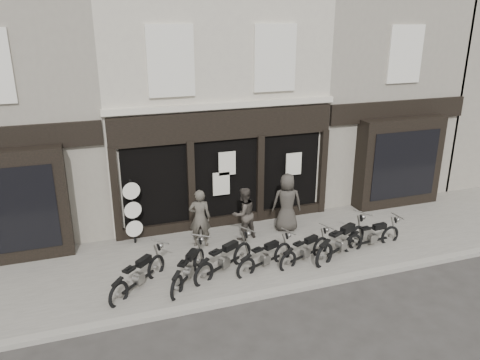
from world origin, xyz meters
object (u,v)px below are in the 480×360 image
object	(u,v)px
motorcycle_3	(265,258)
man_left	(200,218)
motorcycle_1	(189,271)
motorcycle_5	(342,244)
motorcycle_0	(139,277)
advert_sign_post	(133,215)
man_centre	(244,214)
motorcycle_4	(305,252)
motorcycle_2	(224,261)
motorcycle_6	(373,238)
man_right	(287,203)

from	to	relation	value
motorcycle_3	man_left	size ratio (longest dim) A/B	1.07
motorcycle_1	motorcycle_5	size ratio (longest dim) A/B	0.82
motorcycle_0	advert_sign_post	xyz separation A→B (m)	(0.21, 2.52, 0.64)
motorcycle_5	man_left	distance (m)	4.17
motorcycle_0	man_centre	size ratio (longest dim) A/B	1.03
motorcycle_4	man_centre	size ratio (longest dim) A/B	1.12
motorcycle_0	motorcycle_2	bearing A→B (deg)	-41.94
motorcycle_5	advert_sign_post	world-z (taller)	advert_sign_post
motorcycle_0	man_left	bearing A→B (deg)	-3.02
motorcycle_4	man_centre	xyz separation A→B (m)	(-1.18, 1.86, 0.57)
motorcycle_2	motorcycle_3	size ratio (longest dim) A/B	1.05
advert_sign_post	motorcycle_5	bearing A→B (deg)	-34.91
motorcycle_6	man_right	size ratio (longest dim) A/B	1.07
motorcycle_1	man_centre	xyz separation A→B (m)	(2.15, 1.83, 0.55)
motorcycle_1	man_centre	world-z (taller)	man_centre
motorcycle_0	motorcycle_3	size ratio (longest dim) A/B	0.90
man_right	motorcycle_5	bearing A→B (deg)	129.93
motorcycle_1	motorcycle_3	size ratio (longest dim) A/B	0.96
motorcycle_2	motorcycle_1	bearing A→B (deg)	158.41
motorcycle_5	advert_sign_post	bearing A→B (deg)	128.86
motorcycle_6	advert_sign_post	bearing A→B (deg)	154.60
motorcycle_3	man_left	bearing A→B (deg)	105.53
motorcycle_2	man_left	world-z (taller)	man_left
motorcycle_6	advert_sign_post	distance (m)	7.15
man_centre	advert_sign_post	xyz separation A→B (m)	(-3.20, 0.76, 0.09)
motorcycle_4	advert_sign_post	size ratio (longest dim) A/B	0.87
man_centre	advert_sign_post	world-z (taller)	advert_sign_post
motorcycle_2	man_centre	bearing A→B (deg)	26.64
motorcycle_2	man_right	size ratio (longest dim) A/B	1.06
motorcycle_5	motorcycle_6	size ratio (longest dim) A/B	1.10
man_left	motorcycle_1	bearing A→B (deg)	81.81
motorcycle_5	motorcycle_3	bearing A→B (deg)	153.50
motorcycle_4	man_right	distance (m)	2.13
motorcycle_0	motorcycle_4	size ratio (longest dim) A/B	0.92
motorcycle_0	man_centre	bearing A→B (deg)	-16.35
motorcycle_1	motorcycle_2	size ratio (longest dim) A/B	0.91
man_centre	motorcycle_3	bearing A→B (deg)	72.90
motorcycle_6	man_left	distance (m)	5.17
man_centre	man_left	bearing A→B (deg)	-16.41
motorcycle_0	advert_sign_post	distance (m)	2.61
man_right	motorcycle_0	bearing A→B (deg)	38.73
man_right	advert_sign_post	world-z (taller)	advert_sign_post
motorcycle_0	advert_sign_post	size ratio (longest dim) A/B	0.80
motorcycle_1	advert_sign_post	bearing A→B (deg)	58.23
man_left	man_right	bearing A→B (deg)	-162.13
advert_sign_post	motorcycle_1	bearing A→B (deg)	-77.26
motorcycle_2	man_centre	xyz separation A→B (m)	(1.14, 1.69, 0.53)
advert_sign_post	motorcycle_4	bearing A→B (deg)	-40.22
motorcycle_2	motorcycle_3	distance (m)	1.14
motorcycle_3	man_centre	distance (m)	1.93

